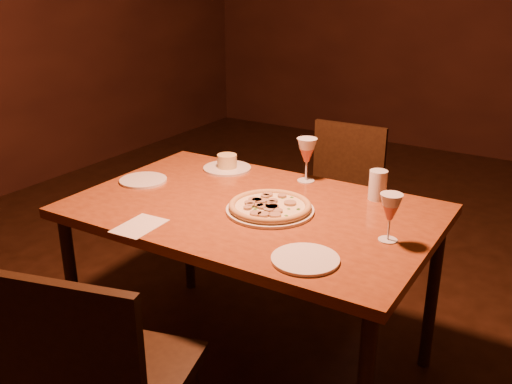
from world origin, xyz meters
The scene contains 12 objects.
floor centered at (0.00, 0.00, 0.00)m, with size 7.00×7.00×0.00m, color #321B10.
dining_table centered at (-0.23, -0.27, 0.69)m, with size 1.43×0.93×0.76m.
chair_near centered at (-0.21, -1.14, 0.52)m, with size 0.55×0.55×0.92m.
chair_far centered at (-0.28, 0.68, 0.49)m, with size 0.43×0.43×0.86m.
pizza_plate centered at (-0.15, -0.28, 0.78)m, with size 0.34×0.34×0.04m.
ramekin_saucer centered at (-0.58, 0.05, 0.79)m, with size 0.23×0.23×0.07m.
wine_glass_far centered at (-0.19, 0.10, 0.86)m, with size 0.09×0.09×0.20m, color #B95C4D, non-canonical shape.
wine_glass_right centered at (0.33, -0.28, 0.85)m, with size 0.08×0.08×0.17m, color #B95C4D, non-canonical shape.
water_tumbler centered at (0.16, 0.06, 0.82)m, with size 0.07×0.07×0.12m, color silver.
side_plate_left centered at (-0.80, -0.29, 0.77)m, with size 0.21×0.21×0.01m, color silver.
side_plate_near centered at (0.16, -0.57, 0.77)m, with size 0.22×0.22×0.01m, color silver.
menu_card centered at (-0.48, -0.65, 0.76)m, with size 0.13×0.19×0.00m, color beige.
Camera 1 is at (0.89, -2.05, 1.63)m, focal length 40.00 mm.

